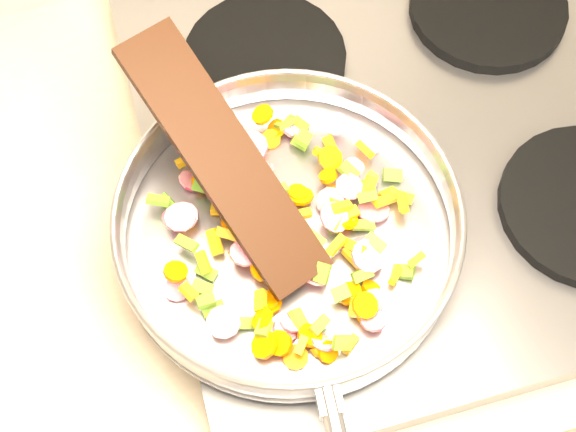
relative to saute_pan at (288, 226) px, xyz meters
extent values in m
cube|color=#939399|center=(0.18, 0.09, -0.07)|extent=(0.60, 0.60, 0.04)
cylinder|color=black|center=(0.04, -0.05, -0.04)|extent=(0.19, 0.19, 0.02)
cylinder|color=black|center=(0.04, 0.23, -0.04)|extent=(0.19, 0.19, 0.02)
cylinder|color=black|center=(0.32, 0.23, -0.04)|extent=(0.19, 0.19, 0.02)
cylinder|color=#9E9EA5|center=(0.00, 0.00, -0.03)|extent=(0.34, 0.34, 0.01)
torus|color=#9E9EA5|center=(0.00, 0.00, 0.00)|extent=(0.38, 0.38, 0.05)
torus|color=#9E9EA5|center=(0.00, 0.00, 0.02)|extent=(0.35, 0.35, 0.01)
cube|color=#9E9EA5|center=(-0.01, -0.18, 0.01)|extent=(0.02, 0.03, 0.02)
cube|color=#F2AA14|center=(-0.05, 0.00, -0.02)|extent=(0.02, 0.02, 0.01)
cube|color=#629D25|center=(0.04, 0.10, -0.02)|extent=(0.02, 0.02, 0.02)
cube|color=#F2AA14|center=(0.04, -0.10, -0.01)|extent=(0.02, 0.02, 0.01)
cylinder|color=#FF7200|center=(0.06, -0.01, -0.01)|extent=(0.03, 0.02, 0.02)
cylinder|color=#E01543|center=(0.05, -0.11, -0.01)|extent=(0.03, 0.03, 0.02)
cylinder|color=#E01543|center=(-0.04, 0.04, -0.01)|extent=(0.03, 0.04, 0.03)
cylinder|color=#E01543|center=(0.00, -0.12, -0.01)|extent=(0.03, 0.03, 0.03)
cube|color=#629D25|center=(-0.12, 0.06, 0.00)|extent=(0.03, 0.02, 0.01)
cylinder|color=#E01543|center=(0.07, 0.03, 0.00)|extent=(0.04, 0.04, 0.01)
cylinder|color=#FF7200|center=(0.06, 0.07, 0.00)|extent=(0.03, 0.03, 0.02)
cube|color=#F2AA14|center=(-0.03, 0.13, -0.02)|extent=(0.03, 0.01, 0.02)
cylinder|color=#E01543|center=(-0.02, -0.09, -0.01)|extent=(0.03, 0.03, 0.02)
cube|color=#F2AA14|center=(0.05, -0.05, -0.01)|extent=(0.02, 0.03, 0.01)
cube|color=#F2AA14|center=(0.02, -0.13, -0.02)|extent=(0.02, 0.02, 0.01)
cube|color=#629D25|center=(-0.02, -0.09, -0.01)|extent=(0.02, 0.02, 0.02)
cube|color=#F2AA14|center=(-0.02, -0.03, -0.01)|extent=(0.02, 0.02, 0.01)
cylinder|color=#E01543|center=(-0.10, 0.04, 0.00)|extent=(0.04, 0.04, 0.01)
cube|color=#629D25|center=(0.10, -0.07, -0.02)|extent=(0.03, 0.02, 0.01)
cube|color=#629D25|center=(0.02, -0.13, 0.00)|extent=(0.02, 0.02, 0.02)
cylinder|color=#FF7200|center=(-0.04, -0.06, -0.02)|extent=(0.03, 0.03, 0.02)
cylinder|color=#E01543|center=(0.05, 0.02, -0.01)|extent=(0.03, 0.03, 0.02)
cylinder|color=#FF7200|center=(-0.04, -0.11, -0.01)|extent=(0.03, 0.04, 0.02)
cube|color=#629D25|center=(0.01, -0.04, 0.00)|extent=(0.02, 0.03, 0.02)
cube|color=#629D25|center=(-0.03, 0.13, -0.01)|extent=(0.03, 0.02, 0.02)
cube|color=#F2AA14|center=(-0.04, 0.06, -0.02)|extent=(0.02, 0.01, 0.02)
cube|color=#629D25|center=(-0.05, -0.09, 0.00)|extent=(0.02, 0.02, 0.01)
cube|color=#F2AA14|center=(-0.09, -0.01, 0.00)|extent=(0.01, 0.02, 0.01)
cube|color=#629D25|center=(-0.06, -0.08, -0.02)|extent=(0.02, 0.02, 0.02)
cylinder|color=#FF7200|center=(-0.05, -0.08, -0.01)|extent=(0.03, 0.03, 0.03)
cube|color=#629D25|center=(-0.07, 0.07, -0.01)|extent=(0.02, 0.02, 0.01)
cube|color=#F2AA14|center=(0.10, 0.01, -0.01)|extent=(0.03, 0.01, 0.01)
cylinder|color=#FF7200|center=(0.06, -0.08, -0.02)|extent=(0.02, 0.02, 0.02)
cube|color=#F2AA14|center=(0.05, 0.12, -0.02)|extent=(0.02, 0.02, 0.02)
cylinder|color=#E01543|center=(0.08, 0.11, -0.01)|extent=(0.03, 0.03, 0.02)
cylinder|color=#E01543|center=(-0.04, -0.01, -0.01)|extent=(0.04, 0.04, 0.01)
cylinder|color=#FF7200|center=(-0.01, 0.10, -0.01)|extent=(0.03, 0.03, 0.01)
cube|color=#F2AA14|center=(-0.04, 0.09, 0.00)|extent=(0.02, 0.02, 0.01)
cylinder|color=#FF7200|center=(-0.03, -0.13, -0.02)|extent=(0.03, 0.03, 0.01)
cylinder|color=#E01543|center=(0.01, -0.05, -0.02)|extent=(0.03, 0.03, 0.03)
cube|color=#629D25|center=(0.09, 0.02, -0.01)|extent=(0.02, 0.02, 0.01)
cube|color=#F2AA14|center=(-0.04, 0.05, -0.01)|extent=(0.03, 0.02, 0.02)
cube|color=#F2AA14|center=(0.01, 0.01, -0.01)|extent=(0.02, 0.02, 0.01)
cylinder|color=#FF7200|center=(-0.10, 0.04, -0.02)|extent=(0.03, 0.02, 0.02)
cylinder|color=#E01543|center=(-0.11, 0.05, -0.02)|extent=(0.03, 0.03, 0.02)
cube|color=#F2AA14|center=(0.12, -0.01, 0.00)|extent=(0.01, 0.02, 0.01)
cube|color=#F2AA14|center=(-0.02, -0.12, 0.00)|extent=(0.02, 0.02, 0.01)
cylinder|color=#FF7200|center=(-0.05, -0.11, -0.01)|extent=(0.03, 0.03, 0.02)
cube|color=#F2AA14|center=(0.11, -0.07, -0.01)|extent=(0.02, 0.01, 0.02)
cube|color=#F2AA14|center=(0.02, 0.01, 0.00)|extent=(0.02, 0.01, 0.01)
cube|color=#629D25|center=(-0.10, 0.01, 0.00)|extent=(0.02, 0.03, 0.01)
cube|color=#629D25|center=(0.03, 0.13, -0.01)|extent=(0.03, 0.02, 0.01)
cube|color=#629D25|center=(-0.04, 0.11, -0.01)|extent=(0.02, 0.02, 0.01)
cube|color=#629D25|center=(-0.05, 0.07, -0.01)|extent=(0.01, 0.02, 0.01)
cylinder|color=#FF7200|center=(0.02, 0.03, -0.01)|extent=(0.04, 0.04, 0.02)
cube|color=#F2AA14|center=(-0.06, 0.01, -0.01)|extent=(0.03, 0.02, 0.01)
cylinder|color=#E01543|center=(0.11, 0.08, -0.02)|extent=(0.04, 0.05, 0.03)
cube|color=#629D25|center=(-0.10, -0.04, -0.01)|extent=(0.03, 0.02, 0.01)
cube|color=#F2AA14|center=(-0.07, 0.01, -0.01)|extent=(0.01, 0.03, 0.02)
cylinder|color=#FF7200|center=(0.01, 0.11, -0.02)|extent=(0.03, 0.03, 0.02)
cube|color=#F2AA14|center=(-0.05, -0.06, -0.01)|extent=(0.02, 0.02, 0.01)
cylinder|color=#FF7200|center=(0.02, 0.12, -0.02)|extent=(0.02, 0.03, 0.02)
cube|color=#F2AA14|center=(0.04, -0.03, 0.00)|extent=(0.03, 0.02, 0.02)
cylinder|color=#E01543|center=(-0.12, -0.03, -0.01)|extent=(0.04, 0.03, 0.02)
cube|color=#F2AA14|center=(-0.06, 0.05, -0.02)|extent=(0.02, 0.02, 0.01)
cylinder|color=#FF7200|center=(-0.01, -0.11, -0.01)|extent=(0.03, 0.04, 0.02)
cylinder|color=#E01543|center=(-0.03, -0.10, -0.01)|extent=(0.03, 0.04, 0.02)
cylinder|color=#FF7200|center=(-0.02, 0.01, -0.01)|extent=(0.03, 0.03, 0.01)
cube|color=#629D25|center=(-0.04, 0.11, 0.00)|extent=(0.02, 0.02, 0.01)
cube|color=#F2AA14|center=(0.06, 0.01, 0.00)|extent=(0.02, 0.01, 0.01)
cylinder|color=#FF7200|center=(-0.04, -0.04, -0.01)|extent=(0.03, 0.03, 0.02)
cylinder|color=#FF7200|center=(-0.02, -0.03, -0.01)|extent=(0.03, 0.03, 0.02)
cube|color=#629D25|center=(-0.11, 0.07, -0.01)|extent=(0.02, 0.02, 0.02)
cylinder|color=#E01543|center=(-0.03, -0.01, -0.01)|extent=(0.04, 0.04, 0.01)
cube|color=#629D25|center=(-0.09, -0.02, -0.02)|extent=(0.02, 0.02, 0.01)
cylinder|color=#E01543|center=(-0.02, 0.12, -0.02)|extent=(0.04, 0.05, 0.02)
cube|color=#F2AA14|center=(0.02, -0.03, -0.02)|extent=(0.02, 0.02, 0.01)
cylinder|color=#E01543|center=(-0.03, -0.02, -0.01)|extent=(0.03, 0.03, 0.02)
cylinder|color=#E01543|center=(0.09, 0.00, -0.02)|extent=(0.04, 0.04, 0.02)
cylinder|color=#E01543|center=(0.07, -0.05, 0.00)|extent=(0.05, 0.05, 0.02)
cylinder|color=#E01543|center=(-0.09, -0.08, 0.00)|extent=(0.05, 0.04, 0.03)
cube|color=#629D25|center=(0.02, -0.06, 0.00)|extent=(0.02, 0.02, 0.02)
cube|color=#F2AA14|center=(0.06, 0.07, -0.01)|extent=(0.03, 0.02, 0.02)
cylinder|color=#E01543|center=(0.04, 0.12, -0.02)|extent=(0.03, 0.03, 0.02)
cube|color=#629D25|center=(-0.10, -0.05, 0.00)|extent=(0.02, 0.02, 0.01)
cube|color=#629D25|center=(0.00, -0.10, -0.01)|extent=(0.02, 0.02, 0.01)
cylinder|color=#E01543|center=(-0.05, -0.02, 0.00)|extent=(0.03, 0.03, 0.01)
cube|color=#F2AA14|center=(0.09, -0.07, -0.02)|extent=(0.02, 0.02, 0.02)
cube|color=#F2AA14|center=(0.09, 0.02, 0.00)|extent=(0.02, 0.02, 0.02)
cylinder|color=#E01543|center=(-0.01, 0.10, -0.01)|extent=(0.05, 0.05, 0.02)
cylinder|color=#FF7200|center=(0.01, 0.13, 0.00)|extent=(0.03, 0.03, 0.02)
cube|color=#F2AA14|center=(-0.01, -0.02, -0.01)|extent=(0.02, 0.02, 0.02)
cylinder|color=#FF7200|center=(0.05, -0.10, 0.00)|extent=(0.03, 0.03, 0.02)
cube|color=#F2AA14|center=(0.06, 0.04, -0.02)|extent=(0.03, 0.02, 0.02)
cube|color=#629D25|center=(0.00, 0.04, 0.00)|extent=(0.02, 0.01, 0.01)
cylinder|color=#FF7200|center=(0.05, 0.04, 0.00)|extent=(0.02, 0.02, 0.02)
cylinder|color=#E01543|center=(-0.01, 0.08, 0.00)|extent=(0.04, 0.04, 0.03)
cylinder|color=#FF7200|center=(-0.04, -0.07, -0.02)|extent=(0.04, 0.04, 0.01)
cube|color=#F2AA14|center=(-0.01, 0.05, -0.02)|extent=(0.03, 0.02, 0.02)
cylinder|color=#FF7200|center=(-0.02, -0.01, -0.01)|extent=(0.03, 0.03, 0.02)
cylinder|color=#FF7200|center=(0.05, -0.10, -0.02)|extent=(0.03, 0.03, 0.02)
cube|color=#F2AA14|center=(0.00, -0.12, -0.02)|extent=(0.02, 0.02, 0.02)
cube|color=#F2AA14|center=(0.06, -0.04, -0.01)|extent=(0.02, 0.03, 0.02)
cube|color=#629D25|center=(0.12, 0.03, -0.02)|extent=(0.02, 0.02, 0.01)
cube|color=#F2AA14|center=(0.10, 0.07, -0.01)|extent=(0.02, 0.03, 0.02)
cylinder|color=#FF7200|center=(0.02, 0.04, -0.01)|extent=(0.02, 0.02, 0.01)
cube|color=#F2AA14|center=(-0.11, -0.04, 0.00)|extent=(0.02, 0.02, 0.01)
cube|color=#629D25|center=(0.09, 0.01, 0.00)|extent=(0.02, 0.01, 0.02)
cube|color=#F2AA14|center=(-0.08, 0.11, -0.01)|extent=(0.02, 0.01, 0.01)
cylinder|color=#E01543|center=(0.09, 0.05, -0.02)|extent=(0.05, 0.05, 0.03)
cube|color=#629D25|center=(-0.09, -0.06, -0.01)|extent=(0.02, 0.02, 0.01)
cylinder|color=#FF7200|center=(0.00, -0.01, -0.01)|extent=(0.03, 0.03, 0.01)
cube|color=#629D25|center=(0.04, 0.10, -0.01)|extent=(0.02, 0.02, 0.02)
cube|color=#629D25|center=(0.06, -0.07, -0.01)|extent=(0.02, 0.02, 0.01)
cylinder|color=#FF7200|center=(-0.07, 0.08, -0.02)|extent=(0.03, 0.03, 0.01)
cube|color=#F2AA14|center=(0.07, 0.09, -0.02)|extent=(0.01, 0.02, 0.02)
cube|color=#F2AA14|center=(-0.04, 0.09, -0.01)|extent=(0.03, 0.02, 0.02)
cylinder|color=#E01543|center=(0.06, -0.03, -0.02)|extent=(0.05, 0.04, 0.03)
cylinder|color=#E01543|center=(-0.01, 0.00, -0.02)|extent=(0.04, 0.04, 0.01)
cylinder|color=#E01543|center=(-0.04, 0.04, -0.02)|extent=(0.03, 0.03, 0.02)
cube|color=#629D25|center=(0.08, -0.01, -0.02)|extent=(0.03, 0.01, 0.01)
cylinder|color=#E01543|center=(-0.10, 0.04, -0.01)|extent=(0.04, 0.04, 0.01)
cube|color=#629D25|center=(0.08, 0.04, 0.00)|extent=(0.02, 0.03, 0.02)
cube|color=#629D25|center=(-0.07, 0.08, -0.01)|extent=(0.02, 0.02, 0.01)
cylinder|color=#FF7200|center=(-0.02, 0.06, 0.00)|extent=(0.03, 0.03, 0.01)
cube|color=#F2AA14|center=(0.06, 0.00, -0.01)|extent=(0.03, 0.01, 0.02)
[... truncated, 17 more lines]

